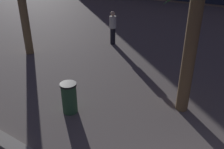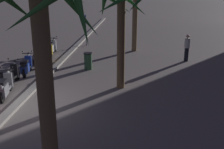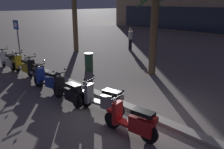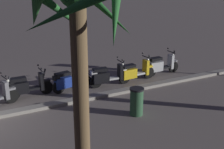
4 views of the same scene
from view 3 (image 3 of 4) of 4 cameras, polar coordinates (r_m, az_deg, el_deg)
The scene contains 13 objects.
ground_plane at distance 7.90m, azimuth 6.69°, elevation -9.43°, with size 200.00×200.00×0.00m, color slate.
curb_strip at distance 7.87m, azimuth 6.68°, elevation -9.05°, with size 60.00×0.36×0.12m, color gray.
scooter_silver_mid_rear at distance 13.91m, azimuth -24.11°, elevation 3.04°, with size 1.81×0.56×1.17m.
scooter_yellow_lead_nearest at distance 12.58m, azimuth -20.73°, elevation 1.94°, with size 1.83×0.56×1.17m.
scooter_black_far_back at distance 11.39m, azimuth -18.11°, elevation 0.72°, with size 1.82×0.56×1.17m.
scooter_blue_second_in_line at distance 9.94m, azimuth -15.22°, elevation -1.40°, with size 1.75×0.63×1.17m.
scooter_black_tail_end at distance 8.51m, azimuth -10.56°, elevation -4.26°, with size 1.78×0.56×1.17m.
scooter_grey_gap_after_mid at distance 7.69m, azimuth -1.93°, elevation -6.29°, with size 1.85×0.69×1.17m.
scooter_red_last_in_row at distance 6.42m, azimuth 5.43°, elevation -11.43°, with size 1.74×0.60×1.17m.
crossing_sign at distance 17.17m, azimuth -22.26°, elevation 9.28°, with size 0.60×0.16×2.40m.
palm_tree_by_mall_entrance at distance 11.66m, azimuth 10.61°, elevation 16.44°, with size 2.48×2.47×4.62m.
pedestrian_by_palm_tree at distance 17.96m, azimuth 4.54°, elevation 8.79°, with size 0.34×0.34×1.68m.
litter_bin at distance 12.55m, azimuth -5.72°, elevation 3.16°, with size 0.48×0.48×0.95m.
Camera 3 is at (4.47, -5.47, 3.55)m, focal length 37.17 mm.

